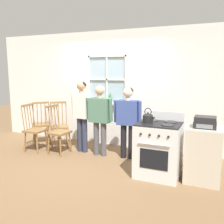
# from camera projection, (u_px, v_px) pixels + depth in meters

# --- Properties ---
(ground_plane) EXTENTS (16.00, 16.00, 0.00)m
(ground_plane) POSITION_uv_depth(u_px,v_px,m) (83.00, 163.00, 4.87)
(ground_plane) COLOR brown
(wall_back) EXTENTS (6.40, 0.16, 2.70)m
(wall_back) POSITION_uv_depth(u_px,v_px,m) (112.00, 90.00, 5.91)
(wall_back) COLOR white
(wall_back) RESTS_ON ground_plane
(chair_by_window) EXTENTS (0.58, 0.57, 1.06)m
(chair_by_window) POSITION_uv_depth(u_px,v_px,m) (59.00, 127.00, 5.92)
(chair_by_window) COLOR olive
(chair_by_window) RESTS_ON ground_plane
(chair_near_wall) EXTENTS (0.43, 0.44, 1.06)m
(chair_near_wall) POSITION_uv_depth(u_px,v_px,m) (35.00, 130.00, 5.57)
(chair_near_wall) COLOR olive
(chair_near_wall) RESTS_ON ground_plane
(chair_center_cluster) EXTENTS (0.58, 0.58, 1.06)m
(chair_center_cluster) POSITION_uv_depth(u_px,v_px,m) (41.00, 125.00, 6.13)
(chair_center_cluster) COLOR olive
(chair_center_cluster) RESTS_ON ground_plane
(chair_near_stove) EXTENTS (0.43, 0.45, 1.06)m
(chair_near_stove) POSITION_uv_depth(u_px,v_px,m) (58.00, 132.00, 5.40)
(chair_near_stove) COLOR olive
(chair_near_stove) RESTS_ON ground_plane
(person_elderly_left) EXTENTS (0.51, 0.25, 1.56)m
(person_elderly_left) POSITION_uv_depth(u_px,v_px,m) (82.00, 110.00, 5.43)
(person_elderly_left) COLOR #2D3347
(person_elderly_left) RESTS_ON ground_plane
(person_teen_center) EXTENTS (0.60, 0.22, 1.48)m
(person_teen_center) POSITION_uv_depth(u_px,v_px,m) (100.00, 114.00, 5.20)
(person_teen_center) COLOR #4C4C51
(person_teen_center) RESTS_ON ground_plane
(person_adult_right) EXTENTS (0.58, 0.24, 1.47)m
(person_adult_right) POSITION_uv_depth(u_px,v_px,m) (128.00, 116.00, 5.02)
(person_adult_right) COLOR black
(person_adult_right) RESTS_ON ground_plane
(stove) EXTENTS (0.73, 0.68, 1.08)m
(stove) POSITION_uv_depth(u_px,v_px,m) (159.00, 149.00, 4.23)
(stove) COLOR silver
(stove) RESTS_ON ground_plane
(kettle) EXTENTS (0.21, 0.17, 0.25)m
(kettle) POSITION_uv_depth(u_px,v_px,m) (148.00, 118.00, 4.09)
(kettle) COLOR black
(kettle) RESTS_ON stove
(potted_plant) EXTENTS (0.14, 0.14, 0.30)m
(potted_plant) POSITION_uv_depth(u_px,v_px,m) (110.00, 100.00, 5.87)
(potted_plant) COLOR beige
(potted_plant) RESTS_ON wall_back
(side_counter) EXTENTS (0.55, 0.50, 0.90)m
(side_counter) POSITION_uv_depth(u_px,v_px,m) (203.00, 155.00, 4.01)
(side_counter) COLOR beige
(side_counter) RESTS_ON ground_plane
(stereo) EXTENTS (0.34, 0.29, 0.18)m
(stereo) POSITION_uv_depth(u_px,v_px,m) (205.00, 122.00, 3.91)
(stereo) COLOR #232326
(stereo) RESTS_ON side_counter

